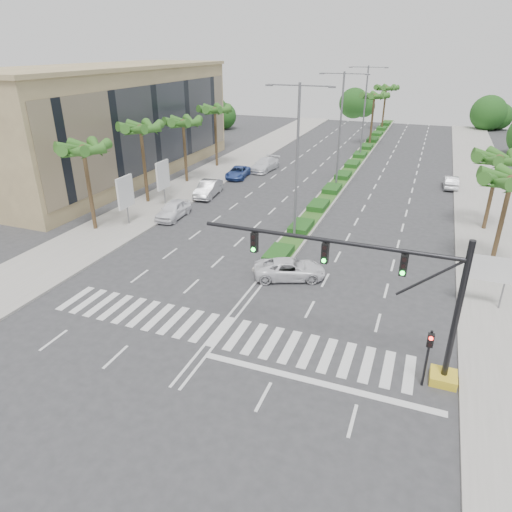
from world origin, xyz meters
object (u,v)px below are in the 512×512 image
(car_parked_a, at_px, (173,210))
(car_parked_c, at_px, (238,172))
(car_right, at_px, (451,182))
(car_parked_d, at_px, (265,165))
(car_parked_b, at_px, (208,189))
(car_crossing, at_px, (290,269))

(car_parked_a, bearing_deg, car_parked_c, 86.65)
(car_parked_a, xyz_separation_m, car_right, (23.60, 19.46, -0.10))
(car_parked_a, distance_m, car_parked_c, 14.94)
(car_parked_a, relative_size, car_right, 1.11)
(car_parked_c, xyz_separation_m, car_parked_d, (1.82, 4.34, 0.12))
(car_parked_a, distance_m, car_parked_d, 19.37)
(car_parked_c, height_order, car_right, car_right)
(car_parked_b, distance_m, car_crossing, 19.87)
(car_parked_a, height_order, car_crossing, car_parked_a)
(car_right, bearing_deg, car_parked_c, 7.66)
(car_crossing, bearing_deg, car_right, -43.13)
(car_parked_c, bearing_deg, car_right, 3.89)
(car_parked_a, xyz_separation_m, car_parked_d, (1.82, 19.28, -0.01))
(car_parked_c, xyz_separation_m, car_crossing, (13.44, -22.49, 0.02))
(car_parked_d, relative_size, car_crossing, 1.10)
(car_parked_a, bearing_deg, car_parked_d, 81.24)
(car_right, bearing_deg, car_crossing, 66.21)
(car_parked_b, xyz_separation_m, car_parked_c, (0.00, 7.86, -0.16))
(car_crossing, bearing_deg, car_parked_b, 20.06)
(car_parked_d, bearing_deg, car_parked_b, -92.48)
(car_parked_d, bearing_deg, car_right, 6.50)
(car_parked_a, relative_size, car_parked_c, 0.98)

